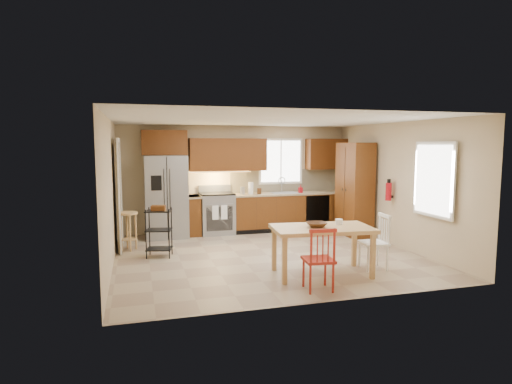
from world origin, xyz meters
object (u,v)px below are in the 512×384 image
object	(u,v)px
refrigerator	(166,197)
chair_white	(373,242)
pantry	(354,189)
table_jar	(339,223)
range_stove	(217,214)
chair_red	(318,258)
soap_bottle	(301,189)
fire_extinguisher	(389,192)
utility_cart	(159,233)
bar_stool	(129,231)
dining_table	(322,251)
table_bowl	(316,227)

from	to	relation	value
refrigerator	chair_white	bearing A→B (deg)	-47.83
pantry	table_jar	xyz separation A→B (m)	(-1.62, -2.47, -0.26)
range_stove	chair_red	distance (m)	4.26
soap_bottle	fire_extinguisher	xyz separation A→B (m)	(1.15, -1.95, 0.10)
soap_bottle	chair_white	world-z (taller)	soap_bottle
soap_bottle	utility_cart	distance (m)	3.85
soap_bottle	table_jar	distance (m)	3.45
bar_stool	utility_cart	bearing A→B (deg)	-62.99
fire_extinguisher	table_jar	xyz separation A→B (m)	(-1.82, -1.42, -0.31)
chair_red	soap_bottle	bearing A→B (deg)	77.35
range_stove	table_jar	world-z (taller)	range_stove
range_stove	table_jar	bearing A→B (deg)	-68.53
dining_table	chair_white	size ratio (longest dim) A/B	1.70
table_bowl	bar_stool	size ratio (longest dim) A/B	0.42
soap_bottle	fire_extinguisher	world-z (taller)	fire_extinguisher
fire_extinguisher	table_bowl	xyz separation A→B (m)	(-2.26, -1.52, -0.34)
refrigerator	fire_extinguisher	bearing A→B (deg)	-24.52
chair_white	bar_stool	world-z (taller)	chair_white
fire_extinguisher	chair_white	size ratio (longest dim) A/B	0.40
soap_bottle	table_jar	bearing A→B (deg)	-101.23
utility_cart	pantry	bearing A→B (deg)	23.16
dining_table	table_bowl	world-z (taller)	table_bowl
pantry	utility_cart	distance (m)	4.49
chair_white	utility_cart	distance (m)	3.81
table_bowl	soap_bottle	bearing A→B (deg)	72.33
table_jar	utility_cart	world-z (taller)	utility_cart
soap_bottle	chair_red	size ratio (longest dim) A/B	0.21
pantry	chair_white	bearing A→B (deg)	-111.81
range_stove	table_bowl	distance (m)	3.69
table_bowl	chair_red	bearing A→B (deg)	-111.28
pantry	table_jar	distance (m)	2.97
refrigerator	chair_white	world-z (taller)	refrigerator
range_stove	utility_cart	world-z (taller)	range_stove
dining_table	table_bowl	distance (m)	0.40
pantry	bar_stool	world-z (taller)	pantry
table_jar	bar_stool	xyz separation A→B (m)	(-3.31, 2.38, -0.42)
soap_bottle	table_bowl	xyz separation A→B (m)	(-1.11, -3.47, -0.23)
soap_bottle	utility_cart	world-z (taller)	soap_bottle
chair_red	chair_white	xyz separation A→B (m)	(1.30, 0.70, 0.00)
table_bowl	utility_cart	bearing A→B (deg)	142.11
pantry	utility_cart	bearing A→B (deg)	-170.16
refrigerator	soap_bottle	distance (m)	3.18
soap_bottle	table_jar	size ratio (longest dim) A/B	1.45
range_stove	pantry	xyz separation A→B (m)	(2.98, -0.99, 0.59)
range_stove	dining_table	distance (m)	3.70
soap_bottle	table_bowl	world-z (taller)	soap_bottle
range_stove	dining_table	bearing A→B (deg)	-73.98
chair_white	table_bowl	world-z (taller)	chair_white
chair_white	dining_table	bearing A→B (deg)	98.61
pantry	table_bowl	world-z (taller)	pantry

